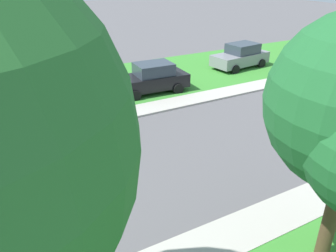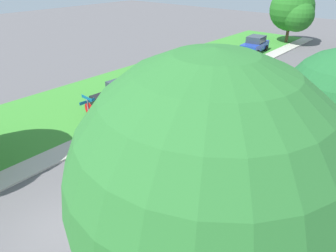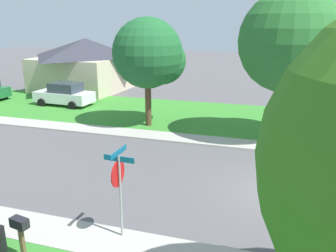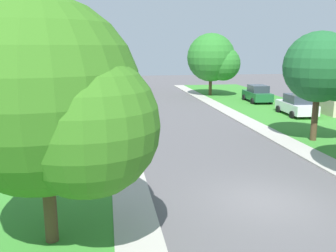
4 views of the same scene
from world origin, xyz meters
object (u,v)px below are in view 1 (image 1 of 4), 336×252
car_black_driveway_right (152,78)px  car_grey_kerbside_mid (241,56)px  stop_sign_far_corner (83,88)px  mailbox (113,88)px

car_black_driveway_right → car_grey_kerbside_mid: (-1.54, 7.91, 0.00)m
stop_sign_far_corner → mailbox: 2.77m
car_grey_kerbside_mid → mailbox: car_grey_kerbside_mid is taller
car_black_driveway_right → mailbox: bearing=-71.8°
stop_sign_far_corner → car_black_driveway_right: bearing=118.9°
stop_sign_far_corner → car_grey_kerbside_mid: (-4.12, 12.58, -1.01)m
mailbox → stop_sign_far_corner: bearing=-49.6°
car_grey_kerbside_mid → stop_sign_far_corner: bearing=-71.9°
stop_sign_far_corner → mailbox: (-1.70, 2.01, -0.88)m
car_black_driveway_right → mailbox: (0.88, -2.66, 0.14)m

